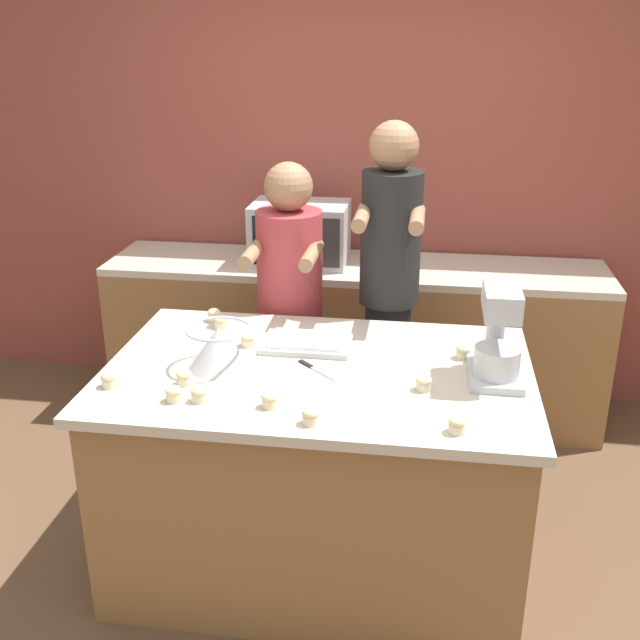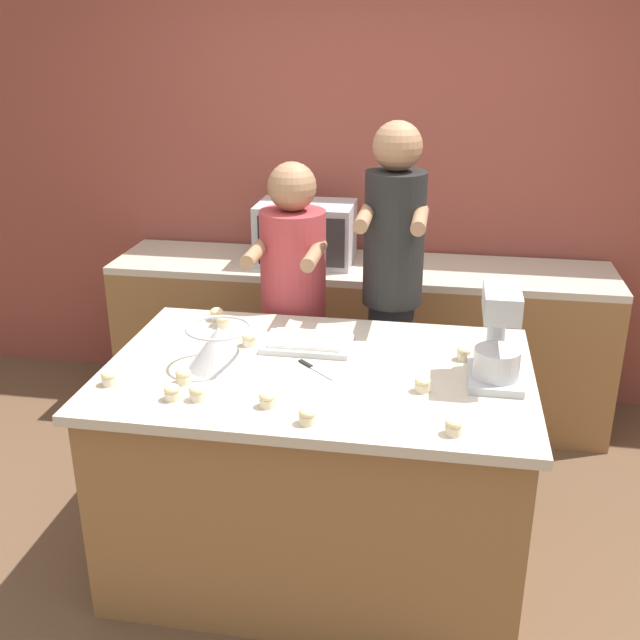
{
  "view_description": "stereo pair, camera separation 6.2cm",
  "coord_description": "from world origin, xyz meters",
  "px_view_note": "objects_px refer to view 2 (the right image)",
  "views": [
    {
      "loc": [
        0.4,
        -2.62,
        2.16
      ],
      "look_at": [
        0.0,
        0.05,
        1.09
      ],
      "focal_mm": 42.0,
      "sensor_mm": 36.0,
      "label": 1
    },
    {
      "loc": [
        0.46,
        -2.61,
        2.16
      ],
      "look_at": [
        0.0,
        0.05,
        1.09
      ],
      "focal_mm": 42.0,
      "sensor_mm": 36.0,
      "label": 2
    }
  ],
  "objects_px": {
    "cupcake_5": "(109,377)",
    "cupcake_6": "(422,384)",
    "person_right": "(392,296)",
    "microwave_oven": "(306,233)",
    "cupcake_7": "(217,314)",
    "cupcake_3": "(197,392)",
    "stand_mixer": "(498,340)",
    "person_left": "(294,314)",
    "mixing_bowl": "(219,345)",
    "cupcake_9": "(183,376)",
    "cupcake_8": "(307,416)",
    "cupcake_4": "(464,353)",
    "cupcake_10": "(172,392)",
    "cupcake_11": "(223,321)",
    "cupcake_1": "(454,426)",
    "baking_tray": "(308,343)",
    "cupcake_0": "(267,399)",
    "cupcake_2": "(249,339)",
    "knife": "(314,369)"
  },
  "relations": [
    {
      "from": "cupcake_5",
      "to": "cupcake_6",
      "type": "distance_m",
      "value": 1.16
    },
    {
      "from": "person_right",
      "to": "microwave_oven",
      "type": "relative_size",
      "value": 3.33
    },
    {
      "from": "person_right",
      "to": "cupcake_7",
      "type": "xyz_separation_m",
      "value": [
        -0.77,
        -0.3,
        -0.03
      ]
    },
    {
      "from": "cupcake_3",
      "to": "cupcake_6",
      "type": "bearing_deg",
      "value": 14.5
    },
    {
      "from": "stand_mixer",
      "to": "cupcake_5",
      "type": "relative_size",
      "value": 6.14
    },
    {
      "from": "person_left",
      "to": "mixing_bowl",
      "type": "relative_size",
      "value": 6.17
    },
    {
      "from": "cupcake_5",
      "to": "cupcake_9",
      "type": "height_order",
      "value": "same"
    },
    {
      "from": "cupcake_9",
      "to": "cupcake_7",
      "type": "bearing_deg",
      "value": 96.03
    },
    {
      "from": "microwave_oven",
      "to": "cupcake_8",
      "type": "bearing_deg",
      "value": -79.14
    },
    {
      "from": "cupcake_5",
      "to": "cupcake_4",
      "type": "bearing_deg",
      "value": 19.07
    },
    {
      "from": "cupcake_10",
      "to": "cupcake_5",
      "type": "bearing_deg",
      "value": 164.8
    },
    {
      "from": "cupcake_7",
      "to": "microwave_oven",
      "type": "bearing_deg",
      "value": 76.65
    },
    {
      "from": "stand_mixer",
      "to": "cupcake_11",
      "type": "relative_size",
      "value": 6.14
    },
    {
      "from": "cupcake_6",
      "to": "cupcake_9",
      "type": "xyz_separation_m",
      "value": [
        -0.88,
        -0.08,
        0.0
      ]
    },
    {
      "from": "person_right",
      "to": "microwave_oven",
      "type": "bearing_deg",
      "value": 129.26
    },
    {
      "from": "cupcake_5",
      "to": "cupcake_6",
      "type": "bearing_deg",
      "value": 7.06
    },
    {
      "from": "person_left",
      "to": "cupcake_10",
      "type": "distance_m",
      "value": 1.1
    },
    {
      "from": "cupcake_4",
      "to": "cupcake_9",
      "type": "height_order",
      "value": "same"
    },
    {
      "from": "cupcake_1",
      "to": "cupcake_3",
      "type": "distance_m",
      "value": 0.91
    },
    {
      "from": "person_right",
      "to": "cupcake_11",
      "type": "relative_size",
      "value": 29.58
    },
    {
      "from": "cupcake_1",
      "to": "cupcake_5",
      "type": "distance_m",
      "value": 1.27
    },
    {
      "from": "person_right",
      "to": "cupcake_4",
      "type": "bearing_deg",
      "value": -58.82
    },
    {
      "from": "baking_tray",
      "to": "cupcake_1",
      "type": "distance_m",
      "value": 0.87
    },
    {
      "from": "cupcake_0",
      "to": "cupcake_4",
      "type": "distance_m",
      "value": 0.86
    },
    {
      "from": "baking_tray",
      "to": "person_left",
      "type": "bearing_deg",
      "value": 107.76
    },
    {
      "from": "person_right",
      "to": "cupcake_9",
      "type": "xyz_separation_m",
      "value": [
        -0.7,
        -0.94,
        -0.03
      ]
    },
    {
      "from": "cupcake_4",
      "to": "cupcake_8",
      "type": "height_order",
      "value": "same"
    },
    {
      "from": "cupcake_3",
      "to": "cupcake_9",
      "type": "distance_m",
      "value": 0.15
    },
    {
      "from": "cupcake_4",
      "to": "cupcake_2",
      "type": "bearing_deg",
      "value": -179.56
    },
    {
      "from": "mixing_bowl",
      "to": "cupcake_8",
      "type": "xyz_separation_m",
      "value": [
        0.42,
        -0.39,
        -0.06
      ]
    },
    {
      "from": "cupcake_6",
      "to": "person_right",
      "type": "bearing_deg",
      "value": 101.95
    },
    {
      "from": "baking_tray",
      "to": "cupcake_6",
      "type": "bearing_deg",
      "value": -34.07
    },
    {
      "from": "knife",
      "to": "cupcake_8",
      "type": "distance_m",
      "value": 0.43
    },
    {
      "from": "cupcake_3",
      "to": "cupcake_4",
      "type": "xyz_separation_m",
      "value": [
        0.94,
        0.51,
        0.0
      ]
    },
    {
      "from": "stand_mixer",
      "to": "cupcake_7",
      "type": "height_order",
      "value": "stand_mixer"
    },
    {
      "from": "person_left",
      "to": "stand_mixer",
      "type": "height_order",
      "value": "person_left"
    },
    {
      "from": "mixing_bowl",
      "to": "cupcake_0",
      "type": "bearing_deg",
      "value": -48.62
    },
    {
      "from": "cupcake_11",
      "to": "cupcake_4",
      "type": "bearing_deg",
      "value": -9.21
    },
    {
      "from": "person_right",
      "to": "person_left",
      "type": "bearing_deg",
      "value": 179.96
    },
    {
      "from": "person_right",
      "to": "cupcake_0",
      "type": "relative_size",
      "value": 29.58
    },
    {
      "from": "mixing_bowl",
      "to": "cupcake_2",
      "type": "relative_size",
      "value": 4.27
    },
    {
      "from": "person_right",
      "to": "knife",
      "type": "bearing_deg",
      "value": -107.93
    },
    {
      "from": "baking_tray",
      "to": "cupcake_7",
      "type": "bearing_deg",
      "value": 154.04
    },
    {
      "from": "cupcake_4",
      "to": "cupcake_7",
      "type": "height_order",
      "value": "same"
    },
    {
      "from": "stand_mixer",
      "to": "cupcake_1",
      "type": "xyz_separation_m",
      "value": [
        -0.15,
        -0.44,
        -0.13
      ]
    },
    {
      "from": "cupcake_0",
      "to": "cupcake_5",
      "type": "relative_size",
      "value": 1.0
    },
    {
      "from": "person_left",
      "to": "cupcake_10",
      "type": "bearing_deg",
      "value": -101.55
    },
    {
      "from": "cupcake_7",
      "to": "cupcake_10",
      "type": "relative_size",
      "value": 1.0
    },
    {
      "from": "person_left",
      "to": "person_right",
      "type": "relative_size",
      "value": 0.89
    },
    {
      "from": "person_left",
      "to": "cupcake_6",
      "type": "height_order",
      "value": "person_left"
    }
  ]
}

